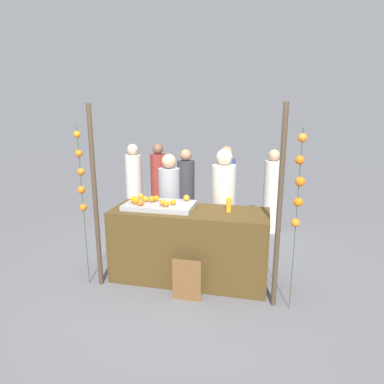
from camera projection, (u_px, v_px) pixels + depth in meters
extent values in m
plane|color=slate|center=(190.00, 278.00, 4.28)|extent=(24.00, 24.00, 0.00)
cube|color=#4C3819|center=(189.00, 245.00, 4.17)|extent=(1.98, 0.71, 0.94)
cube|color=#9EA0A5|center=(160.00, 205.00, 4.16)|extent=(0.88, 0.52, 0.06)
sphere|color=orange|center=(166.00, 204.00, 3.99)|extent=(0.08, 0.08, 0.08)
sphere|color=orange|center=(134.00, 199.00, 4.17)|extent=(0.09, 0.09, 0.09)
sphere|color=orange|center=(136.00, 201.00, 4.11)|extent=(0.09, 0.09, 0.09)
sphere|color=orange|center=(186.00, 198.00, 4.26)|extent=(0.08, 0.08, 0.08)
sphere|color=orange|center=(140.00, 202.00, 4.04)|extent=(0.08, 0.08, 0.08)
sphere|color=orange|center=(146.00, 199.00, 4.22)|extent=(0.07, 0.07, 0.07)
sphere|color=orange|center=(141.00, 196.00, 4.34)|extent=(0.08, 0.08, 0.08)
sphere|color=orange|center=(173.00, 202.00, 4.07)|extent=(0.07, 0.07, 0.07)
sphere|color=orange|center=(163.00, 202.00, 4.04)|extent=(0.08, 0.08, 0.08)
sphere|color=orange|center=(156.00, 198.00, 4.25)|extent=(0.07, 0.07, 0.07)
sphere|color=orange|center=(152.00, 199.00, 4.20)|extent=(0.08, 0.08, 0.08)
cylinder|color=orange|center=(229.00, 205.00, 3.97)|extent=(0.06, 0.06, 0.17)
cylinder|color=yellow|center=(229.00, 198.00, 3.95)|extent=(0.03, 0.03, 0.02)
cube|color=brown|center=(187.00, 281.00, 3.71)|extent=(0.34, 0.01, 0.52)
cube|color=black|center=(187.00, 280.00, 3.72)|extent=(0.31, 0.02, 0.49)
cylinder|color=#99999E|center=(170.00, 213.00, 4.84)|extent=(0.31, 0.31, 1.35)
sphere|color=tan|center=(169.00, 161.00, 4.66)|extent=(0.21, 0.21, 0.21)
cylinder|color=beige|center=(223.00, 214.00, 4.62)|extent=(0.33, 0.33, 1.43)
sphere|color=beige|center=(224.00, 157.00, 4.42)|extent=(0.22, 0.22, 0.22)
cylinder|color=#384C8C|center=(225.00, 196.00, 5.78)|extent=(0.32, 0.32, 1.36)
sphere|color=#A87A59|center=(226.00, 152.00, 5.60)|extent=(0.21, 0.21, 0.21)
cylinder|color=#333338|center=(186.00, 197.00, 5.80)|extent=(0.31, 0.31, 1.32)
sphere|color=#A87A59|center=(186.00, 155.00, 5.62)|extent=(0.21, 0.21, 0.21)
cylinder|color=beige|center=(272.00, 197.00, 5.84)|extent=(0.30, 0.30, 1.31)
sphere|color=tan|center=(274.00, 155.00, 5.66)|extent=(0.20, 0.20, 0.20)
cylinder|color=maroon|center=(159.00, 188.00, 6.48)|extent=(0.31, 0.31, 1.35)
sphere|color=brown|center=(158.00, 149.00, 6.30)|extent=(0.21, 0.21, 0.21)
cylinder|color=beige|center=(134.00, 189.00, 6.32)|extent=(0.31, 0.31, 1.36)
sphere|color=beige|center=(133.00, 149.00, 6.14)|extent=(0.21, 0.21, 0.21)
cylinder|color=#473828|center=(95.00, 199.00, 3.87)|extent=(0.06, 0.06, 2.23)
cylinder|color=#473828|center=(279.00, 211.00, 3.42)|extent=(0.06, 0.06, 2.23)
cylinder|color=#2D4C23|center=(83.00, 209.00, 3.92)|extent=(0.01, 0.01, 1.99)
sphere|color=orange|center=(77.00, 134.00, 3.71)|extent=(0.08, 0.08, 0.08)
sphere|color=orange|center=(79.00, 153.00, 3.75)|extent=(0.09, 0.09, 0.09)
sphere|color=orange|center=(81.00, 172.00, 3.81)|extent=(0.09, 0.09, 0.09)
sphere|color=orange|center=(82.00, 190.00, 3.87)|extent=(0.09, 0.09, 0.09)
sphere|color=orange|center=(83.00, 207.00, 3.91)|extent=(0.09, 0.09, 0.09)
cylinder|color=#2D4C23|center=(296.00, 224.00, 3.37)|extent=(0.01, 0.01, 1.99)
sphere|color=orange|center=(303.00, 138.00, 3.16)|extent=(0.09, 0.09, 0.09)
sphere|color=orange|center=(300.00, 160.00, 3.21)|extent=(0.09, 0.09, 0.09)
sphere|color=orange|center=(300.00, 182.00, 3.26)|extent=(0.10, 0.10, 0.10)
sphere|color=orange|center=(298.00, 202.00, 3.32)|extent=(0.10, 0.10, 0.10)
sphere|color=orange|center=(295.00, 223.00, 3.36)|extent=(0.09, 0.09, 0.09)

